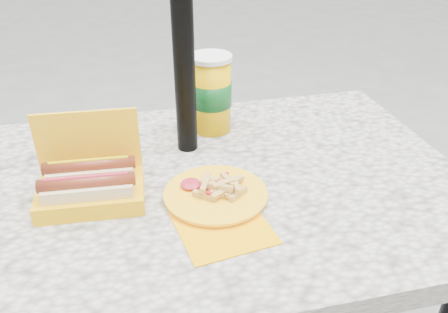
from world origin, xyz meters
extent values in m
cube|color=beige|center=(0.00, 0.00, 0.72)|extent=(1.20, 0.80, 0.05)
cylinder|color=black|center=(-0.50, 0.30, 0.35)|extent=(0.07, 0.07, 0.70)
cylinder|color=black|center=(0.50, 0.30, 0.35)|extent=(0.07, 0.07, 0.70)
cylinder|color=black|center=(0.00, 0.16, 1.10)|extent=(0.05, 0.05, 2.20)
cube|color=yellow|center=(-0.23, -0.02, 0.77)|extent=(0.22, 0.15, 0.04)
cube|color=yellow|center=(-0.23, 0.05, 0.86)|extent=(0.21, 0.03, 0.14)
cube|color=beige|center=(-0.23, -0.05, 0.79)|extent=(0.18, 0.06, 0.05)
cylinder|color=brown|center=(-0.23, -0.05, 0.82)|extent=(0.19, 0.04, 0.03)
cylinder|color=#AE1E31|center=(-0.23, -0.05, 0.83)|extent=(0.16, 0.02, 0.01)
cube|color=beige|center=(-0.23, 0.01, 0.79)|extent=(0.18, 0.06, 0.05)
cylinder|color=brown|center=(-0.23, 0.01, 0.82)|extent=(0.19, 0.04, 0.03)
cylinder|color=#D3AE01|center=(-0.23, 0.01, 0.83)|extent=(0.16, 0.02, 0.01)
cube|color=#FFAB00|center=(0.01, -0.17, 0.75)|extent=(0.19, 0.19, 0.00)
cylinder|color=yellow|center=(0.02, -0.07, 0.76)|extent=(0.21, 0.21, 0.01)
cylinder|color=yellow|center=(0.02, -0.07, 0.76)|extent=(0.22, 0.22, 0.01)
cube|color=#E4A353|center=(0.00, -0.07, 0.78)|extent=(0.03, 0.05, 0.01)
cube|color=#E4A353|center=(0.06, -0.08, 0.78)|extent=(0.02, 0.05, 0.01)
cube|color=#E4A353|center=(0.02, -0.04, 0.78)|extent=(0.05, 0.03, 0.01)
cube|color=#E4A353|center=(0.01, -0.06, 0.78)|extent=(0.04, 0.05, 0.01)
cube|color=#E4A353|center=(0.02, -0.07, 0.77)|extent=(0.05, 0.01, 0.01)
cube|color=#E4A353|center=(0.02, -0.07, 0.77)|extent=(0.02, 0.05, 0.01)
cube|color=#E4A353|center=(0.04, -0.08, 0.79)|extent=(0.05, 0.03, 0.01)
cube|color=#E4A353|center=(0.05, -0.06, 0.78)|extent=(0.02, 0.05, 0.01)
cube|color=#E4A353|center=(0.01, -0.09, 0.77)|extent=(0.05, 0.03, 0.01)
cube|color=#E4A353|center=(0.01, -0.04, 0.78)|extent=(0.03, 0.05, 0.01)
cube|color=#E4A353|center=(0.03, -0.09, 0.78)|extent=(0.05, 0.04, 0.01)
cube|color=#E4A353|center=(0.03, -0.07, 0.78)|extent=(0.05, 0.04, 0.01)
cube|color=#E4A353|center=(-0.01, -0.09, 0.77)|extent=(0.05, 0.04, 0.01)
cube|color=#E4A353|center=(0.06, -0.06, 0.78)|extent=(0.05, 0.04, 0.01)
cube|color=#E4A353|center=(0.06, -0.10, 0.77)|extent=(0.05, 0.04, 0.01)
cube|color=#E4A353|center=(0.03, -0.07, 0.78)|extent=(0.04, 0.05, 0.01)
cube|color=#E4A353|center=(0.04, -0.08, 0.77)|extent=(0.02, 0.05, 0.01)
cube|color=#E4A353|center=(0.03, -0.09, 0.79)|extent=(0.05, 0.04, 0.01)
ellipsoid|color=#AE1E31|center=(-0.03, -0.04, 0.77)|extent=(0.05, 0.05, 0.01)
cube|color=#B50E1A|center=(0.03, -0.06, 0.78)|extent=(0.07, 0.08, 0.00)
cylinder|color=#FFBB00|center=(0.08, 0.25, 0.85)|extent=(0.10, 0.10, 0.19)
cylinder|color=#0C501B|center=(0.08, 0.25, 0.85)|extent=(0.11, 0.11, 0.06)
cylinder|color=white|center=(0.08, 0.25, 0.95)|extent=(0.11, 0.11, 0.01)
camera|label=1|loc=(-0.15, -0.87, 1.33)|focal=38.00mm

